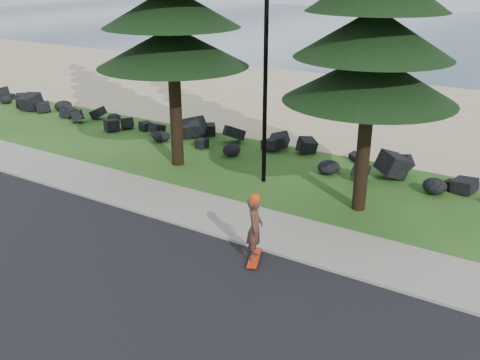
{
  "coord_description": "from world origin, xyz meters",
  "views": [
    {
      "loc": [
        8.18,
        -11.45,
        6.82
      ],
      "look_at": [
        1.05,
        0.0,
        1.36
      ],
      "focal_mm": 40.0,
      "sensor_mm": 36.0,
      "label": 1
    }
  ],
  "objects": [
    {
      "name": "ground",
      "position": [
        0.0,
        0.0,
        0.0
      ],
      "size": [
        160.0,
        160.0,
        0.0
      ],
      "primitive_type": "plane",
      "color": "#25541A",
      "rests_on": "ground"
    },
    {
      "name": "skateboarder",
      "position": [
        2.41,
        -1.5,
        0.91
      ],
      "size": [
        0.58,
        0.99,
        1.8
      ],
      "rotation": [
        0.0,
        0.0,
        1.95
      ],
      "color": "red",
      "rests_on": "ground"
    },
    {
      "name": "road",
      "position": [
        0.0,
        -4.5,
        0.01
      ],
      "size": [
        160.0,
        7.0,
        0.02
      ],
      "primitive_type": "cube",
      "color": "black",
      "rests_on": "ground"
    },
    {
      "name": "beach_sand",
      "position": [
        0.0,
        14.5,
        0.01
      ],
      "size": [
        160.0,
        15.0,
        0.01
      ],
      "primitive_type": "cube",
      "color": "tan",
      "rests_on": "ground"
    },
    {
      "name": "kerb",
      "position": [
        0.0,
        -0.9,
        0.05
      ],
      "size": [
        160.0,
        0.2,
        0.1
      ],
      "primitive_type": "cube",
      "color": "#A29F92",
      "rests_on": "ground"
    },
    {
      "name": "seawall_boulders",
      "position": [
        0.0,
        5.6,
        0.0
      ],
      "size": [
        60.0,
        2.4,
        1.1
      ],
      "primitive_type": null,
      "color": "black",
      "rests_on": "ground"
    },
    {
      "name": "sidewalk",
      "position": [
        0.0,
        0.2,
        0.04
      ],
      "size": [
        160.0,
        2.0,
        0.08
      ],
      "primitive_type": "cube",
      "color": "gray",
      "rests_on": "ground"
    },
    {
      "name": "lamp_post",
      "position": [
        0.0,
        3.2,
        4.13
      ],
      "size": [
        0.25,
        0.14,
        8.14
      ],
      "color": "black",
      "rests_on": "ground"
    }
  ]
}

